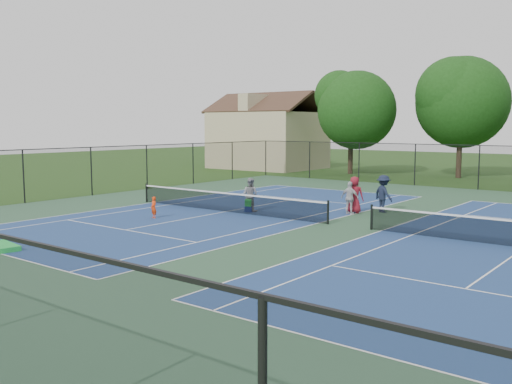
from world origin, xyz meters
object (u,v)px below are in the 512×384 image
Objects in this scene: child_player at (154,207)px; instructor at (250,195)px; tree_back_a at (351,106)px; bystander_b at (383,194)px; ball_crate at (249,209)px; bystander_a at (350,198)px; ball_hopper at (249,203)px; clapboard_house at (268,138)px; tree_back_b at (461,98)px; bystander_c at (354,195)px.

instructor reaches higher than child_player.
bystander_b is at bearing -57.37° from tree_back_a.
ball_crate is at bearing 64.00° from bystander_b.
ball_hopper is at bearing 28.02° from bystander_a.
ball_crate is at bearing -55.12° from clapboard_house.
bystander_a is 5.03m from ball_hopper.
child_player is 4.87m from ball_hopper.
ball_hopper reaches higher than ball_crate.
clapboard_house is at bearing -14.71° from bystander_b.
tree_back_b is at bearing -100.57° from instructor.
ball_hopper is (-4.38, -2.90, -0.45)m from bystander_c.
bystander_b is at bearing 36.48° from ball_hopper.
instructor is 4.51× the size of ball_crate.
ball_crate is (0.06, -0.18, -0.71)m from instructor.
tree_back_a is 10.47m from clapboard_house.
ball_crate is (-2.07, -25.29, -6.45)m from tree_back_b.
tree_back_a is 25.00m from ball_crate.
ball_crate is (-5.41, -4.00, -0.80)m from bystander_b.
bystander_c is (21.31, -21.39, -2.18)m from clapboard_house.
child_player is (-4.38, -29.57, -6.08)m from tree_back_b.
tree_back_b reaches higher than ball_hopper.
tree_back_b is at bearing 85.32° from ball_hopper.
bystander_a is (11.32, -20.85, -5.23)m from tree_back_a.
bystander_c is at bearing -89.50° from bystander_a.
bystander_b reaches higher than ball_crate.
instructor is 0.43m from ball_hopper.
bystander_b reaches higher than bystander_c.
instructor is at bearing -55.01° from clapboard_house.
instructor is at bearing 25.87° from bystander_a.
clapboard_house is 10.56× the size of child_player.
bystander_c reaches higher than instructor.
clapboard_house is at bearing 174.29° from tree_back_a.
ball_hopper is at bearing 64.00° from bystander_b.
child_player reaches higher than ball_hopper.
tree_back_a is 25.12× the size of ball_hopper.
tree_back_a is 5.66× the size of bystander_a.
child_player is 9.82m from bystander_c.
ball_hopper is (0.00, 0.00, 0.33)m from ball_crate.
instructor reaches higher than ball_hopper.
instructor is at bearing 77.27° from child_player.
ball_crate is at bearing 28.02° from bystander_a.
bystander_c is at bearing 74.32° from bystander_b.
clapboard_house reaches higher than bystander_b.
tree_back_b is 27.53× the size of ball_hopper.
clapboard_house is (-10.00, 1.00, -2.95)m from tree_back_a.
bystander_a is (21.32, -21.85, -2.28)m from clapboard_house.
clapboard_house is at bearing -46.69° from bystander_a.
tree_back_a is at bearing -167.47° from tree_back_b.
bystander_a is at bearing 29.00° from ball_hopper.
tree_back_a is 5.35× the size of instructor.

